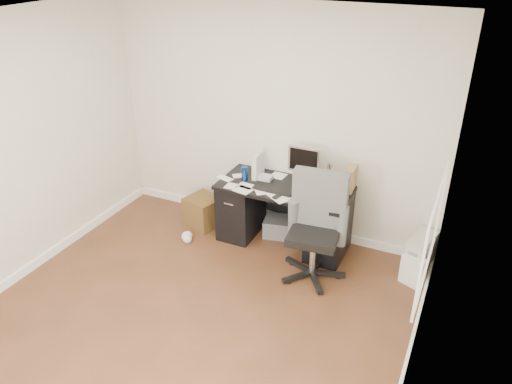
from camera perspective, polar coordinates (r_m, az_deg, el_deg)
ground at (r=4.96m, az=-7.77°, el=-14.40°), size 4.00×4.00×0.00m
room_shell at (r=4.06m, az=-8.62°, el=3.45°), size 4.02×4.02×2.71m
desk at (r=5.80m, az=3.18°, el=-2.44°), size 1.50×0.70×0.75m
loose_papers at (r=5.66m, az=1.20°, el=0.83°), size 1.10×0.60×0.00m
lcd_monitor at (r=5.61m, az=5.47°, el=3.02°), size 0.37×0.21×0.46m
keyboard at (r=5.53m, az=2.03°, el=0.29°), size 0.46×0.17×0.03m
computer_mouse at (r=5.51m, az=7.14°, el=0.21°), size 0.08×0.08×0.07m
travel_mug at (r=5.74m, az=-1.32°, el=2.13°), size 0.08×0.08×0.17m
white_binder at (r=5.80m, az=0.25°, el=3.08°), size 0.13×0.26×0.29m
magazine_file at (r=5.59m, az=10.76°, el=1.49°), size 0.13×0.24×0.27m
pen_cup at (r=5.62m, az=8.21°, el=1.87°), size 0.14×0.14×0.28m
yellow_book at (r=5.36m, az=9.13°, el=-0.96°), size 0.21×0.24×0.03m
paper_remote at (r=5.40m, az=2.72°, el=-0.49°), size 0.33×0.32×0.02m
office_chair at (r=5.18m, az=6.69°, el=-4.31°), size 0.72×0.72×1.16m
pc_tower at (r=5.67m, az=18.20°, el=-6.83°), size 0.30×0.48×0.45m
shopping_bag at (r=5.50m, az=17.49°, el=-8.59°), size 0.29×0.25×0.33m
wicker_basket at (r=6.29m, az=-6.02°, el=-2.21°), size 0.46×0.46×0.38m
desk_printer at (r=6.10m, az=2.74°, el=-4.00°), size 0.43×0.38×0.22m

